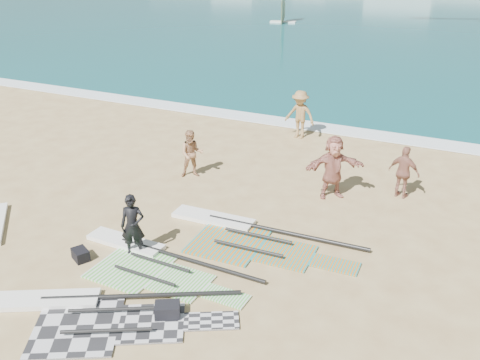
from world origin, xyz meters
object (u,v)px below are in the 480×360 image
at_px(rig_grey, 92,312).
at_px(gear_bag_far, 81,255).
at_px(beachgoer_back, 404,172).
at_px(rig_green, 147,260).
at_px(rig_orange, 243,234).
at_px(person_wetsuit, 133,226).
at_px(gear_bag_near, 168,311).
at_px(beachgoer_mid, 300,114).
at_px(beachgoer_left, 192,154).
at_px(beachgoer_right, 333,167).

height_order(rig_grey, gear_bag_far, gear_bag_far).
bearing_deg(rig_grey, beachgoer_back, 31.76).
bearing_deg(rig_green, rig_orange, 55.24).
xyz_separation_m(gear_bag_far, person_wetsuit, (1.09, 0.78, 0.69)).
distance_m(gear_bag_near, beachgoer_mid, 11.96).
bearing_deg(rig_orange, rig_grey, -111.30).
bearing_deg(beachgoer_left, rig_orange, -73.36).
relative_size(rig_green, beachgoer_mid, 2.66).
bearing_deg(beachgoer_right, beachgoer_mid, 84.32).
bearing_deg(rig_grey, rig_green, 63.53).
relative_size(person_wetsuit, beachgoer_left, 1.02).
relative_size(rig_grey, rig_orange, 0.96).
xyz_separation_m(gear_bag_near, beachgoer_mid, (-1.28, 11.87, 0.80)).
bearing_deg(rig_orange, rig_green, -128.53).
bearing_deg(person_wetsuit, gear_bag_near, -63.88).
height_order(rig_orange, gear_bag_near, gear_bag_near).
xyz_separation_m(beachgoer_left, beachgoer_back, (6.65, 1.38, 0.02)).
xyz_separation_m(rig_green, beachgoer_left, (-1.62, 5.07, 0.76)).
relative_size(gear_bag_far, person_wetsuit, 0.28).
height_order(rig_green, beachgoer_mid, beachgoer_mid).
height_order(rig_green, person_wetsuit, person_wetsuit).
bearing_deg(gear_bag_near, beachgoer_mid, 96.14).
relative_size(rig_grey, person_wetsuit, 3.27).
bearing_deg(beachgoer_mid, beachgoer_left, -105.00).
bearing_deg(rig_orange, beachgoer_back, 49.43).
distance_m(rig_grey, gear_bag_near, 1.65).
relative_size(beachgoer_mid, beachgoer_back, 1.16).
xyz_separation_m(rig_grey, person_wetsuit, (-0.55, 2.37, 0.78)).
bearing_deg(person_wetsuit, rig_grey, -100.56).
xyz_separation_m(rig_grey, rig_green, (-0.08, 2.20, -0.00)).
distance_m(rig_green, beachgoer_right, 6.42).
relative_size(gear_bag_near, beachgoer_back, 0.32).
xyz_separation_m(beachgoer_left, beachgoer_right, (4.68, 0.49, 0.18)).
distance_m(rig_grey, beachgoer_mid, 12.51).
relative_size(beachgoer_mid, beachgoer_right, 0.97).
bearing_deg(rig_grey, beachgoer_left, 74.70).
height_order(gear_bag_far, beachgoer_right, beachgoer_right).
height_order(gear_bag_near, beachgoer_right, beachgoer_right).
height_order(rig_grey, beachgoer_right, beachgoer_right).
height_order(person_wetsuit, beachgoer_back, beachgoer_back).
relative_size(gear_bag_near, beachgoer_right, 0.26).
xyz_separation_m(rig_green, beachgoer_mid, (0.33, 10.27, 0.92)).
relative_size(person_wetsuit, beachgoer_back, 1.00).
height_order(rig_green, beachgoer_right, beachgoer_right).
height_order(rig_orange, gear_bag_far, gear_bag_far).
relative_size(rig_grey, beachgoer_mid, 2.81).
bearing_deg(beachgoer_right, rig_grey, -146.79).
height_order(rig_grey, rig_orange, rig_orange).
relative_size(rig_orange, gear_bag_near, 10.73).
bearing_deg(person_wetsuit, beachgoer_back, 25.02).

